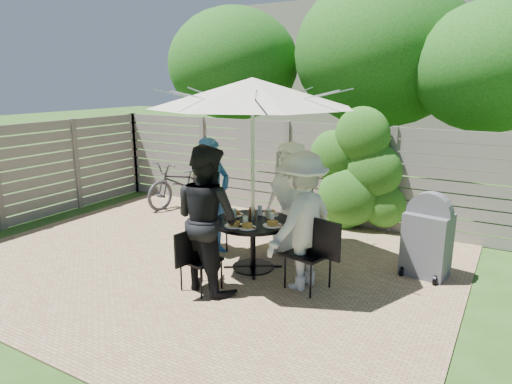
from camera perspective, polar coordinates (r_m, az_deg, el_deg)
The scene contains 24 objects.
backyard_envelope at distance 15.51m, azimuth 16.73°, elevation 13.31°, with size 60.00×60.00×5.00m.
patio_table at distance 6.37m, azimuth -0.40°, elevation -5.43°, with size 1.31×1.31×0.72m.
umbrella at distance 6.02m, azimuth -0.43°, elevation 12.31°, with size 3.24×3.24×2.64m.
chair_back at distance 7.14m, azimuth 4.93°, elevation -5.12°, with size 0.54×0.73×0.96m.
person_back at distance 6.87m, azimuth 4.33°, elevation -0.84°, with size 0.85×0.55×1.73m, color white.
chair_left at distance 7.10m, azimuth -6.11°, elevation -5.19°, with size 0.76×0.61×0.99m.
person_left at distance 6.83m, azimuth -5.49°, elevation -0.71°, with size 0.65×0.43×1.79m, color #24569E.
chair_front at distance 5.85m, azimuth -6.96°, elevation -9.93°, with size 0.47×0.65×0.86m.
person_front at distance 5.69m, azimuth -6.13°, elevation -3.35°, with size 0.90×0.71×1.86m, color black.
chair_right at distance 5.88m, azimuth 6.60°, elevation -9.42°, with size 0.74×0.57×0.97m.
person_right at distance 5.75m, azimuth 5.66°, elevation -3.64°, with size 1.14×0.66×1.77m, color beige.
plate_back at distance 6.56m, azimuth 1.75°, elevation -2.66°, with size 0.26×0.26×0.06m.
plate_left at distance 6.54m, azimuth -2.71°, elevation -2.71°, with size 0.26×0.26×0.06m.
plate_front at distance 6.05m, azimuth -2.73°, elevation -4.09°, with size 0.26×0.26×0.06m.
plate_right at distance 6.07m, azimuth 2.09°, elevation -4.03°, with size 0.26×0.26×0.06m.
plate_extra at distance 5.97m, azimuth -1.11°, elevation -4.32°, with size 0.24×0.24×0.06m.
glass_back at distance 6.54m, azimuth 0.48°, elevation -2.29°, with size 0.07×0.07×0.14m, color silver.
glass_left at distance 6.39m, azimuth -2.75°, elevation -2.69°, with size 0.07×0.07×0.14m, color silver.
glass_front at distance 6.04m, azimuth -1.36°, elevation -3.67°, with size 0.07×0.07×0.14m, color silver.
glass_right at distance 6.19m, azimuth 2.02°, elevation -3.22°, with size 0.07×0.07×0.14m, color silver.
syrup_jug at distance 6.36m, azimuth -0.49°, elevation -2.67°, with size 0.09×0.09×0.16m, color #59280C.
coffee_cup at distance 6.38m, azimuth 1.61°, elevation -2.80°, with size 0.08×0.08×0.12m, color #C6B293.
bicycle at distance 9.79m, azimuth -9.16°, elevation 1.18°, with size 0.65×1.85×0.97m, color #333338.
bbq_grill at distance 6.56m, azimuth 20.62°, elevation -5.47°, with size 0.64×0.53×1.18m.
Camera 1 is at (3.82, -4.77, 2.61)m, focal length 32.00 mm.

